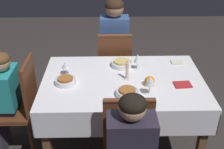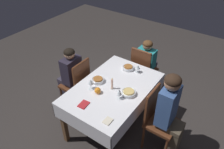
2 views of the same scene
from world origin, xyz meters
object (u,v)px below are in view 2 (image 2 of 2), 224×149
(chair_south, at_px, (78,83))
(napkin_red_folded, at_px, (84,104))
(dining_table, at_px, (113,92))
(bowl_west, at_px, (128,68))
(person_child_dark, at_px, (70,75))
(wine_glass_west, at_px, (138,67))
(chair_west, at_px, (143,69))
(bowl_south, at_px, (98,80))
(person_adult_denim, at_px, (170,112))
(candle_centerpiece, at_px, (112,85))
(chair_north, at_px, (158,118))
(bowl_north, at_px, (129,93))
(wine_glass_south, at_px, (91,82))
(person_child_teal, at_px, (147,63))
(napkin_spare_side, at_px, (108,121))
(wine_glass_north, at_px, (119,92))
(orange_fruit, at_px, (98,90))

(chair_south, xyz_separation_m, napkin_red_folded, (0.48, 0.56, 0.24))
(dining_table, distance_m, bowl_west, 0.50)
(dining_table, relative_size, person_child_dark, 1.25)
(wine_glass_west, bearing_deg, chair_west, -165.00)
(bowl_south, bearing_deg, napkin_red_folded, 16.47)
(person_adult_denim, relative_size, candle_centerpiece, 6.91)
(chair_north, relative_size, bowl_north, 4.82)
(wine_glass_south, relative_size, candle_centerpiece, 0.87)
(person_adult_denim, xyz_separation_m, bowl_west, (-0.43, -0.87, 0.07))
(chair_north, height_order, person_child_teal, person_child_teal)
(candle_centerpiece, bearing_deg, bowl_south, -93.40)
(person_child_dark, relative_size, bowl_west, 6.28)
(chair_west, xyz_separation_m, person_child_teal, (-0.16, -0.00, 0.04))
(person_adult_denim, distance_m, candle_centerpiece, 0.82)
(person_child_dark, xyz_separation_m, wine_glass_south, (0.19, 0.60, 0.26))
(bowl_north, xyz_separation_m, bowl_south, (0.02, -0.49, 0.00))
(chair_north, xyz_separation_m, bowl_north, (0.05, -0.42, 0.26))
(person_child_dark, distance_m, wine_glass_west, 1.07)
(bowl_south, bearing_deg, person_child_dark, -91.17)
(wine_glass_south, xyz_separation_m, napkin_spare_side, (0.34, 0.52, -0.11))
(person_child_dark, height_order, bowl_west, person_child_dark)
(person_adult_denim, bearing_deg, dining_table, 93.66)
(bowl_north, bearing_deg, bowl_south, -87.89)
(wine_glass_north, bearing_deg, bowl_north, 157.20)
(bowl_south, xyz_separation_m, orange_fruit, (0.19, 0.14, 0.01))
(person_child_teal, distance_m, bowl_south, 1.13)
(wine_glass_south, relative_size, napkin_red_folded, 1.07)
(bowl_north, height_order, napkin_red_folded, bowl_north)
(candle_centerpiece, bearing_deg, napkin_red_folded, -13.86)
(chair_north, distance_m, napkin_spare_side, 0.73)
(candle_centerpiece, bearing_deg, person_child_teal, -178.86)
(wine_glass_south, xyz_separation_m, bowl_west, (-0.67, 0.17, -0.08))
(person_child_teal, height_order, wine_glass_north, person_child_teal)
(bowl_west, distance_m, orange_fruit, 0.69)
(bowl_west, bearing_deg, napkin_red_folded, -2.90)
(person_child_dark, bearing_deg, dining_table, 90.47)
(dining_table, xyz_separation_m, napkin_spare_side, (0.53, 0.29, 0.10))
(wine_glass_west, bearing_deg, chair_north, 52.49)
(wine_glass_north, xyz_separation_m, wine_glass_west, (-0.63, -0.09, -0.01))
(napkin_spare_side, bearing_deg, wine_glass_west, -169.01)
(bowl_south, bearing_deg, bowl_west, 159.50)
(bowl_west, bearing_deg, wine_glass_south, -14.28)
(bowl_north, height_order, bowl_south, same)
(bowl_south, height_order, napkin_red_folded, bowl_south)
(chair_north, distance_m, person_child_teal, 1.22)
(person_adult_denim, height_order, wine_glass_south, person_adult_denim)
(chair_north, height_order, wine_glass_north, chair_north)
(person_child_teal, bearing_deg, bowl_north, 103.77)
(person_child_teal, xyz_separation_m, napkin_spare_side, (1.60, 0.31, 0.20))
(wine_glass_north, bearing_deg, candle_centerpiece, -120.16)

